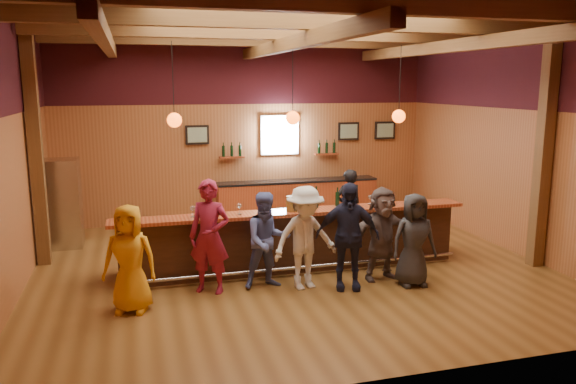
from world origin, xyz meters
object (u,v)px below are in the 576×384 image
customer_orange (130,259)px  customer_redvest (209,237)px  customer_denim (267,240)px  bartender (348,207)px  back_bar_cabinet (298,199)px  bottle_a (316,199)px  customer_dark (414,240)px  ice_bucket (293,204)px  customer_brown (382,234)px  bar_counter (291,238)px  customer_white (305,238)px  customer_navy (347,236)px  stainless_fridge (63,203)px

customer_orange → customer_redvest: bearing=38.0°
customer_denim → bartender: bearing=38.7°
back_bar_cabinet → bottle_a: bearing=-101.6°
customer_dark → back_bar_cabinet: bearing=99.4°
ice_bucket → customer_dark: bearing=-33.5°
back_bar_cabinet → customer_redvest: size_ratio=2.20×
customer_denim → customer_brown: size_ratio=0.99×
bar_counter → customer_white: 1.20m
customer_denim → customer_navy: size_ratio=0.90×
customer_orange → customer_white: bearing=21.4°
customer_navy → customer_dark: size_ratio=1.14×
customer_white → customer_dark: size_ratio=1.10×
ice_bucket → stainless_fridge: bearing=145.4°
back_bar_cabinet → customer_dark: size_ratio=2.59×
customer_denim → customer_navy: customer_navy is taller
customer_white → customer_brown: size_ratio=1.06×
bar_counter → customer_denim: bearing=-125.3°
bar_counter → bottle_a: 0.87m
customer_denim → customer_dark: size_ratio=1.03×
customer_redvest → customer_dark: 3.32m
customer_dark → bottle_a: bearing=138.2°
customer_orange → customer_white: 2.73m
back_bar_cabinet → customer_white: bearing=-105.1°
customer_redvest → customer_denim: bearing=25.9°
back_bar_cabinet → bartender: (0.34, -2.52, 0.31)m
stainless_fridge → customer_white: size_ratio=1.07×
back_bar_cabinet → customer_white: (-1.28, -4.72, 0.37)m
customer_orange → customer_denim: (2.15, 0.43, -0.01)m
stainless_fridge → bartender: bearing=-13.9°
customer_navy → customer_brown: size_ratio=1.10×
customer_white → bottle_a: customer_white is taller
customer_orange → ice_bucket: size_ratio=6.17×
customer_navy → customer_dark: 1.12m
customer_white → customer_dark: customer_white is taller
customer_orange → customer_denim: size_ratio=1.01×
stainless_fridge → bottle_a: size_ratio=4.66×
customer_white → customer_dark: 1.79m
customer_redvest → bartender: size_ratio=1.16×
stainless_fridge → customer_navy: bearing=-39.0°
stainless_fridge → bartender: size_ratio=1.15×
bottle_a → back_bar_cabinet: bearing=78.4°
customer_white → bartender: size_ratio=1.07×
bar_counter → customer_orange: bearing=-154.0°
customer_denim → stainless_fridge: bearing=131.9°
bar_counter → customer_white: size_ratio=3.73×
bartender → ice_bucket: bartender is taller
customer_brown → ice_bucket: bearing=143.8°
back_bar_cabinet → customer_redvest: customer_redvest is taller
bottle_a → customer_white: bearing=-117.6°
customer_denim → customer_navy: bearing=-21.6°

